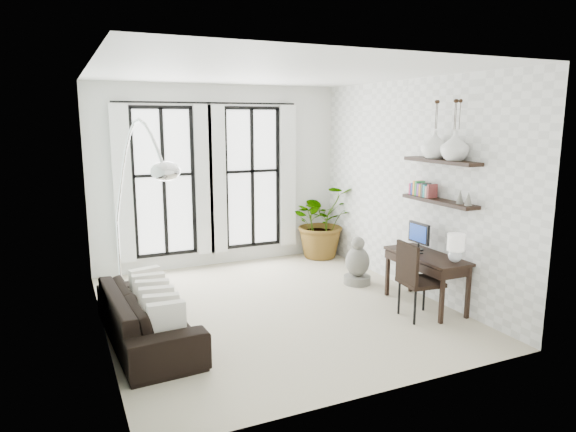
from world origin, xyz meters
TOP-DOWN VIEW (x-y plane):
  - floor at (0.00, 0.00)m, footprint 5.00×5.00m
  - ceiling at (0.00, 0.00)m, footprint 5.00×5.00m
  - wall_left at (-2.25, 0.00)m, footprint 0.00×5.00m
  - wall_right at (2.25, 0.00)m, footprint 0.00×5.00m
  - wall_back at (0.00, 2.50)m, footprint 4.50×0.00m
  - windows at (-0.20, 2.43)m, footprint 3.26×0.13m
  - wall_shelves at (2.11, -0.77)m, footprint 0.25×1.30m
  - sofa at (-1.80, -0.36)m, footprint 0.97×2.21m
  - throw_pillows at (-1.70, -0.36)m, footprint 0.40×1.52m
  - plant at (1.89, 2.15)m, footprint 1.30×1.14m
  - desk at (1.95, -0.86)m, footprint 0.54×1.29m
  - desk_chair at (1.53, -1.09)m, footprint 0.54×0.54m
  - arc_lamp at (-1.70, 0.54)m, footprint 0.77×2.09m
  - buddha at (1.63, 0.46)m, footprint 0.43×0.43m
  - vase_a at (2.11, -1.06)m, footprint 0.37×0.37m
  - vase_b at (2.11, -0.66)m, footprint 0.37×0.37m

SIDE VIEW (x-z plane):
  - floor at x=0.00m, z-range 0.00..0.00m
  - sofa at x=-1.80m, z-range 0.00..0.63m
  - buddha at x=1.63m, z-range -0.06..0.71m
  - throw_pillows at x=-1.70m, z-range 0.30..0.70m
  - desk_chair at x=1.53m, z-range 0.07..1.10m
  - plant at x=1.89m, z-range 0.00..1.41m
  - desk at x=1.95m, z-range 0.14..1.29m
  - windows at x=-0.20m, z-range 0.24..2.88m
  - wall_left at x=-2.25m, z-range -0.90..4.10m
  - wall_right at x=2.25m, z-range -0.90..4.10m
  - wall_back at x=0.00m, z-range -0.65..3.85m
  - wall_shelves at x=2.11m, z-range 1.43..2.03m
  - arc_lamp at x=-1.70m, z-range 0.72..3.34m
  - vase_a at x=2.11m, z-range 2.07..2.46m
  - vase_b at x=2.11m, z-range 2.07..2.46m
  - ceiling at x=0.00m, z-range 3.20..3.20m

